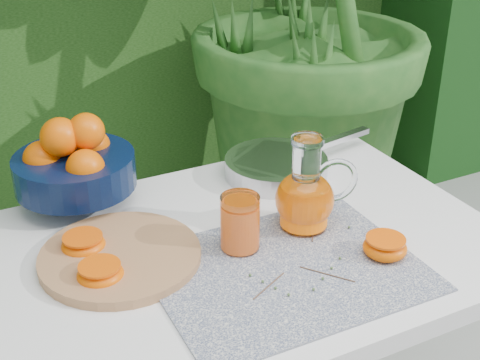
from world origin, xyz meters
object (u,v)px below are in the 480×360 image
saute_pan (277,165)px  fruit_bowl (74,163)px  white_table (244,277)px  juice_pitcher (306,197)px  cutting_board (120,257)px

saute_pan → fruit_bowl: bearing=169.5°
white_table → fruit_bowl: bearing=128.6°
fruit_bowl → juice_pitcher: bearing=-39.3°
cutting_board → saute_pan: bearing=22.0°
white_table → cutting_board: bearing=168.1°
white_table → saute_pan: saute_pan is taller
cutting_board → fruit_bowl: (-0.01, 0.26, 0.08)m
juice_pitcher → saute_pan: 0.25m
white_table → cutting_board: size_ratio=3.29×
juice_pitcher → cutting_board: bearing=171.8°
juice_pitcher → saute_pan: juice_pitcher is taller
cutting_board → juice_pitcher: juice_pitcher is taller
cutting_board → juice_pitcher: size_ratio=1.54×
white_table → juice_pitcher: (0.14, -0.00, 0.15)m
white_table → saute_pan: 0.32m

